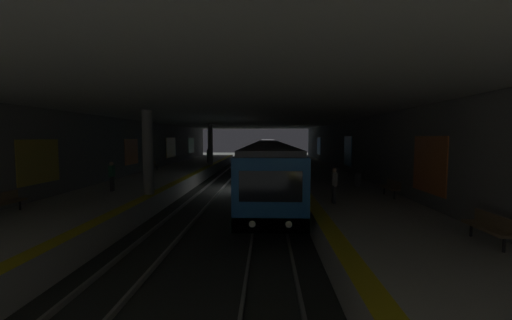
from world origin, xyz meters
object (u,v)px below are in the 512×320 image
object	(u,v)px
pillar_far	(210,145)
person_standing_far	(112,175)
pillar_near	(148,152)
metro_train	(268,154)
person_waiting_near	(334,184)
bench_right_mid	(153,165)
bench_left_near	(490,226)
person_boarding	(147,164)
trash_bin	(358,180)
bench_right_near	(4,201)
bench_left_mid	(391,187)
person_walking_mid	(208,155)

from	to	relation	value
pillar_far	person_standing_far	bearing A→B (deg)	172.01
pillar_near	metro_train	distance (m)	25.02
pillar_near	pillar_far	distance (m)	18.57
pillar_near	person_waiting_near	distance (m)	9.86
person_waiting_near	bench_right_mid	bearing A→B (deg)	44.41
bench_left_near	person_boarding	xyz separation A→B (m)	(15.24, 16.01, 0.43)
bench_left_near	trash_bin	xyz separation A→B (m)	(10.67, 0.73, -0.10)
person_waiting_near	person_boarding	xyz separation A→B (m)	(9.67, 12.69, 0.04)
person_boarding	bench_right_near	bearing A→B (deg)	175.07
pillar_near	trash_bin	bearing A→B (deg)	-75.45
metro_train	bench_right_mid	distance (m)	16.12
person_boarding	bench_left_mid	bearing A→B (deg)	-116.43
metro_train	person_boarding	world-z (taller)	metro_train
bench_right_near	bench_right_mid	xyz separation A→B (m)	(16.63, 0.00, 0.00)
bench_left_mid	person_boarding	xyz separation A→B (m)	(7.96, 16.01, 0.43)
pillar_near	bench_left_mid	size ratio (longest dim) A/B	2.68
metro_train	person_standing_far	world-z (taller)	metro_train
person_waiting_near	trash_bin	distance (m)	5.74
person_walking_mid	person_standing_far	size ratio (longest dim) A/B	0.96
person_waiting_near	person_walking_mid	size ratio (longest dim) A/B	1.03
bench_right_mid	person_standing_far	distance (m)	11.34
person_waiting_near	person_boarding	bearing A→B (deg)	52.69
person_walking_mid	bench_left_near	bearing A→B (deg)	-154.68
metro_train	person_waiting_near	distance (m)	26.23
bench_left_mid	person_boarding	size ratio (longest dim) A/B	0.97
person_walking_mid	trash_bin	bearing A→B (deg)	-144.73
pillar_far	trash_bin	xyz separation A→B (m)	(-15.42, -12.15, -1.85)
metro_train	person_waiting_near	xyz separation A→B (m)	(-26.06, -3.02, -0.06)
pillar_far	bench_right_near	size ratio (longest dim) A/B	2.68
bench_left_near	person_boarding	bearing A→B (deg)	46.40
bench_left_mid	person_waiting_near	world-z (taller)	person_waiting_near
person_waiting_near	trash_bin	size ratio (longest dim) A/B	1.98
person_standing_far	bench_left_mid	bearing A→B (deg)	-94.19
bench_right_mid	person_walking_mid	size ratio (longest dim) A/B	1.04
bench_left_mid	person_waiting_near	distance (m)	3.75
bench_right_mid	pillar_far	bearing A→B (deg)	-32.87
person_boarding	trash_bin	size ratio (longest dim) A/B	2.06
person_walking_mid	person_boarding	xyz separation A→B (m)	(-13.85, 2.25, 0.07)
person_boarding	person_waiting_near	bearing A→B (deg)	-127.31
bench_left_mid	person_walking_mid	world-z (taller)	person_walking_mid
person_boarding	trash_bin	distance (m)	15.95
pillar_far	trash_bin	bearing A→B (deg)	-141.76
bench_right_mid	person_waiting_near	distance (m)	19.66
bench_right_mid	metro_train	bearing A→B (deg)	-41.77
bench_right_near	person_standing_far	distance (m)	5.71
pillar_far	metro_train	xyz separation A→B (m)	(5.54, -6.55, -1.30)
bench_right_mid	person_standing_far	world-z (taller)	person_standing_far
metro_train	trash_bin	xyz separation A→B (m)	(-20.96, -5.60, -0.55)
bench_left_mid	person_boarding	distance (m)	17.88
pillar_near	metro_train	xyz separation A→B (m)	(24.11, -6.55, -1.30)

